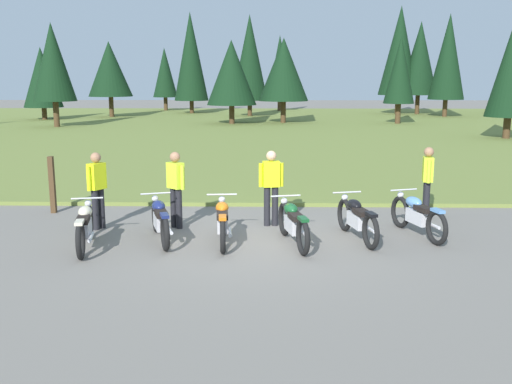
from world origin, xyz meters
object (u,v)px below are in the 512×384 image
rider_near_row_end (427,178)px  rider_in_hivis_vest (97,186)px  motorcycle_cream (85,226)px  motorcycle_navy (160,220)px  motorcycle_british_green (293,223)px  rider_checking_bike (176,185)px  motorcycle_orange (222,221)px  trail_marker_post (52,185)px  motorcycle_sky_blue (417,215)px  motorcycle_black (357,218)px  rider_with_back_turned (271,184)px

rider_near_row_end → rider_in_hivis_vest: bearing=-171.4°
motorcycle_cream → motorcycle_navy: size_ratio=1.03×
motorcycle_british_green → rider_in_hivis_vest: bearing=165.0°
rider_checking_bike → rider_in_hivis_vest: 1.67m
motorcycle_navy → rider_checking_bike: size_ratio=1.21×
motorcycle_navy → motorcycle_orange: 1.26m
motorcycle_navy → trail_marker_post: bearing=141.9°
motorcycle_orange → rider_checking_bike: 1.67m
motorcycle_orange → motorcycle_navy: bearing=175.2°
motorcycle_british_green → rider_in_hivis_vest: size_ratio=1.24×
motorcycle_sky_blue → trail_marker_post: (-8.29, 1.88, 0.25)m
motorcycle_sky_blue → rider_in_hivis_vest: (-6.76, 0.40, 0.51)m
motorcycle_cream → motorcycle_navy: bearing=21.7°
motorcycle_orange → rider_checking_bike: bearing=133.7°
motorcycle_orange → rider_near_row_end: bearing=24.9°
motorcycle_orange → motorcycle_black: size_ratio=1.02×
motorcycle_orange → rider_near_row_end: rider_near_row_end is taller
motorcycle_british_green → rider_with_back_turned: size_ratio=1.24×
rider_near_row_end → motorcycle_british_green: bearing=-145.1°
rider_checking_bike → motorcycle_british_green: bearing=-26.6°
motorcycle_navy → motorcycle_british_green: size_ratio=0.98×
motorcycle_cream → trail_marker_post: bearing=120.2°
motorcycle_navy → rider_in_hivis_vest: size_ratio=1.21×
motorcycle_navy → motorcycle_orange: (1.26, -0.11, 0.00)m
motorcycle_british_green → trail_marker_post: 6.26m
motorcycle_navy → motorcycle_british_green: bearing=-4.5°
rider_near_row_end → trail_marker_post: rider_near_row_end is taller
rider_with_back_turned → rider_checking_bike: size_ratio=1.00×
rider_near_row_end → trail_marker_post: (-8.87, 0.37, -0.26)m
motorcycle_cream → rider_near_row_end: 7.63m
motorcycle_sky_blue → rider_checking_bike: (-5.09, 0.53, 0.51)m
motorcycle_cream → motorcycle_orange: same height
rider_with_back_turned → rider_checking_bike: bearing=-173.7°
trail_marker_post → motorcycle_black: bearing=-17.4°
motorcycle_british_green → motorcycle_navy: bearing=175.5°
motorcycle_orange → motorcycle_sky_blue: 4.04m
motorcycle_navy → rider_in_hivis_vest: 1.83m
motorcycle_navy → rider_in_hivis_vest: bearing=148.9°
motorcycle_navy → motorcycle_black: same height
rider_checking_bike → trail_marker_post: rider_checking_bike is taller
rider_in_hivis_vest → rider_checking_bike: bearing=4.5°
motorcycle_british_green → motorcycle_black: bearing=17.1°
motorcycle_cream → motorcycle_orange: bearing=9.3°
motorcycle_cream → rider_near_row_end: bearing=19.5°
rider_in_hivis_vest → motorcycle_cream: bearing=-83.7°
motorcycle_cream → rider_in_hivis_vest: 1.54m
motorcycle_navy → rider_with_back_turned: (2.23, 1.27, 0.51)m
motorcycle_british_green → rider_with_back_turned: (-0.42, 1.47, 0.51)m
motorcycle_british_green → rider_in_hivis_vest: (-4.16, 1.11, 0.51)m
motorcycle_sky_blue → motorcycle_navy: bearing=-174.5°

